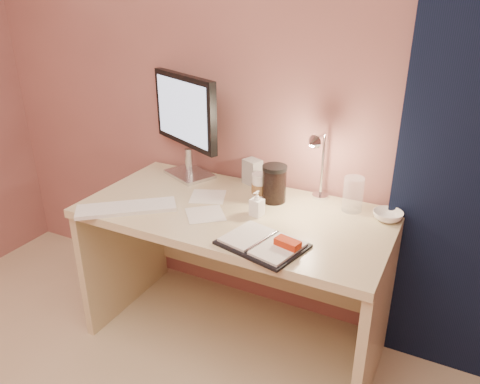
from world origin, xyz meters
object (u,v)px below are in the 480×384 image
at_px(keyboard, 126,208).
at_px(dark_jar, 274,186).
at_px(coffee_cup, 259,187).
at_px(lotion_bottle, 257,203).
at_px(monitor, 187,117).
at_px(desk_lamp, 319,161).
at_px(clear_cup, 353,194).
at_px(desk, 242,246).
at_px(planner, 264,243).
at_px(bowl, 388,216).
at_px(product_box, 252,172).

relative_size(keyboard, dark_jar, 2.80).
relative_size(coffee_cup, lotion_bottle, 1.06).
bearing_deg(monitor, desk_lamp, 22.09).
distance_m(coffee_cup, clear_cup, 0.44).
xyz_separation_m(desk, planner, (0.25, -0.30, 0.24)).
bearing_deg(clear_cup, planner, -115.52).
xyz_separation_m(desk, coffee_cup, (0.04, 0.10, 0.28)).
bearing_deg(desk, desk_lamp, 25.98).
xyz_separation_m(desk, desk_lamp, (0.31, 0.15, 0.44)).
relative_size(keyboard, bowl, 3.44).
bearing_deg(monitor, planner, -11.84).
xyz_separation_m(monitor, coffee_cup, (0.45, -0.09, -0.26)).
distance_m(monitor, planner, 0.88).
height_order(lotion_bottle, desk_lamp, desk_lamp).
xyz_separation_m(planner, lotion_bottle, (-0.14, 0.23, 0.05)).
bearing_deg(desk, product_box, 105.08).
relative_size(product_box, desk_lamp, 0.38).
bearing_deg(lotion_bottle, keyboard, -158.38).
distance_m(keyboard, desk_lamp, 0.90).
relative_size(desk, coffee_cup, 11.42).
bearing_deg(planner, coffee_cup, 130.70).
bearing_deg(monitor, desk, 0.54).
height_order(monitor, coffee_cup, monitor).
bearing_deg(planner, keyboard, -167.30).
distance_m(desk, coffee_cup, 0.30).
height_order(desk, product_box, product_box).
relative_size(desk, product_box, 10.86).
xyz_separation_m(keyboard, lotion_bottle, (0.55, 0.22, 0.05)).
relative_size(dark_jar, desk_lamp, 0.46).
bearing_deg(desk, lotion_bottle, -35.11).
xyz_separation_m(bowl, lotion_bottle, (-0.53, -0.22, 0.04)).
bearing_deg(desk, clear_cup, 19.10).
height_order(coffee_cup, dark_jar, dark_jar).
relative_size(desk, planner, 3.86).
bearing_deg(desk, planner, -50.85).
bearing_deg(desk, monitor, 155.73).
height_order(planner, bowl, planner).
relative_size(monitor, clear_cup, 3.38).
height_order(monitor, product_box, monitor).
bearing_deg(dark_jar, planner, -71.93).
distance_m(desk, clear_cup, 0.58).
height_order(coffee_cup, product_box, product_box).
distance_m(desk, lotion_bottle, 0.31).
bearing_deg(desk, coffee_cup, 67.90).
height_order(monitor, lotion_bottle, monitor).
bearing_deg(desk, bowl, 12.31).
relative_size(bowl, dark_jar, 0.81).
relative_size(desk, bowl, 10.88).
height_order(monitor, desk_lamp, monitor).
bearing_deg(bowl, planner, -131.15).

